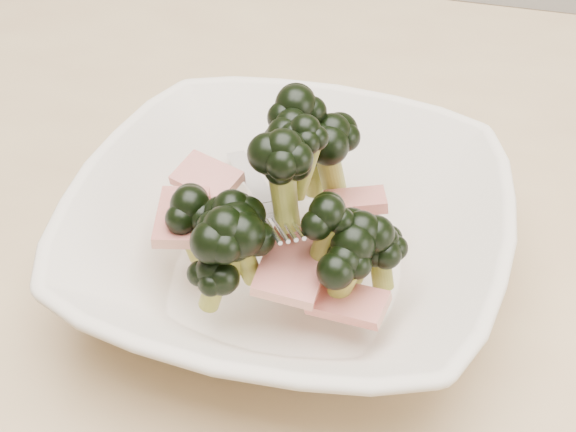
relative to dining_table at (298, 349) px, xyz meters
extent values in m
cube|color=tan|center=(0.00, 0.00, 0.08)|extent=(1.20, 0.80, 0.04)
imported|color=beige|center=(0.00, -0.02, 0.13)|extent=(0.27, 0.27, 0.07)
cylinder|color=olive|center=(0.00, 0.03, 0.14)|extent=(0.02, 0.02, 0.04)
ellipsoid|color=black|center=(0.00, 0.03, 0.17)|extent=(0.04, 0.04, 0.03)
cylinder|color=olive|center=(-0.03, -0.05, 0.16)|extent=(0.02, 0.02, 0.03)
ellipsoid|color=black|center=(-0.03, -0.05, 0.18)|extent=(0.04, 0.04, 0.03)
cylinder|color=olive|center=(-0.03, -0.08, 0.14)|extent=(0.02, 0.01, 0.03)
ellipsoid|color=black|center=(-0.03, -0.08, 0.15)|extent=(0.03, 0.03, 0.02)
cylinder|color=olive|center=(-0.05, -0.05, 0.14)|extent=(0.02, 0.02, 0.04)
ellipsoid|color=black|center=(-0.05, -0.05, 0.17)|extent=(0.04, 0.04, 0.03)
cylinder|color=olive|center=(-0.02, 0.04, 0.13)|extent=(0.02, 0.01, 0.03)
ellipsoid|color=black|center=(-0.02, 0.04, 0.15)|extent=(0.03, 0.03, 0.03)
cylinder|color=olive|center=(0.05, -0.05, 0.15)|extent=(0.02, 0.02, 0.03)
ellipsoid|color=black|center=(0.05, -0.05, 0.17)|extent=(0.04, 0.04, 0.03)
cylinder|color=olive|center=(-0.01, 0.00, 0.17)|extent=(0.02, 0.02, 0.03)
ellipsoid|color=black|center=(-0.01, 0.00, 0.19)|extent=(0.03, 0.03, 0.03)
cylinder|color=olive|center=(0.00, -0.01, 0.18)|extent=(0.02, 0.02, 0.04)
ellipsoid|color=black|center=(0.00, -0.01, 0.20)|extent=(0.03, 0.03, 0.03)
cylinder|color=olive|center=(-0.01, -0.07, 0.15)|extent=(0.02, 0.02, 0.03)
ellipsoid|color=black|center=(-0.01, -0.07, 0.17)|extent=(0.03, 0.03, 0.02)
cylinder|color=olive|center=(0.03, -0.05, 0.16)|extent=(0.02, 0.01, 0.04)
ellipsoid|color=black|center=(0.03, -0.05, 0.18)|extent=(0.04, 0.04, 0.03)
cylinder|color=olive|center=(0.06, -0.04, 0.14)|extent=(0.02, 0.02, 0.03)
ellipsoid|color=black|center=(0.06, -0.04, 0.16)|extent=(0.03, 0.03, 0.03)
cylinder|color=olive|center=(0.02, 0.01, 0.16)|extent=(0.02, 0.03, 0.05)
ellipsoid|color=black|center=(0.02, 0.01, 0.19)|extent=(0.04, 0.04, 0.03)
cylinder|color=olive|center=(-0.01, 0.01, 0.17)|extent=(0.03, 0.03, 0.06)
ellipsoid|color=black|center=(-0.01, 0.01, 0.21)|extent=(0.04, 0.04, 0.03)
cylinder|color=olive|center=(0.00, -0.03, 0.18)|extent=(0.02, 0.02, 0.04)
ellipsoid|color=black|center=(0.00, -0.03, 0.20)|extent=(0.04, 0.04, 0.03)
cylinder|color=olive|center=(-0.02, -0.07, 0.15)|extent=(0.02, 0.02, 0.04)
ellipsoid|color=black|center=(-0.02, -0.07, 0.18)|extent=(0.04, 0.04, 0.03)
cylinder|color=olive|center=(0.00, -0.04, 0.18)|extent=(0.02, 0.02, 0.05)
ellipsoid|color=black|center=(0.00, -0.04, 0.21)|extent=(0.04, 0.04, 0.03)
cylinder|color=olive|center=(0.04, -0.06, 0.14)|extent=(0.02, 0.02, 0.03)
ellipsoid|color=black|center=(0.04, -0.06, 0.16)|extent=(0.03, 0.03, 0.03)
cylinder|color=olive|center=(0.01, -0.02, 0.18)|extent=(0.02, 0.02, 0.04)
ellipsoid|color=black|center=(0.01, -0.02, 0.21)|extent=(0.03, 0.03, 0.02)
cube|color=maroon|center=(0.03, -0.03, 0.15)|extent=(0.05, 0.05, 0.02)
cube|color=maroon|center=(-0.06, -0.04, 0.15)|extent=(0.04, 0.06, 0.01)
cube|color=maroon|center=(-0.06, 0.00, 0.15)|extent=(0.05, 0.04, 0.01)
cube|color=maroon|center=(0.03, 0.00, 0.15)|extent=(0.04, 0.04, 0.02)
cube|color=maroon|center=(0.04, -0.07, 0.13)|extent=(0.05, 0.03, 0.02)
cube|color=maroon|center=(0.01, -0.06, 0.15)|extent=(0.04, 0.06, 0.01)
camera|label=1|loc=(0.09, -0.38, 0.46)|focal=50.00mm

